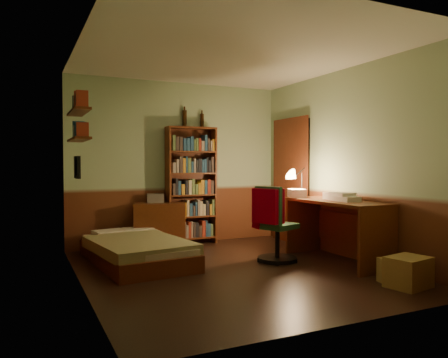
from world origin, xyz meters
name	(u,v)px	position (x,y,z in m)	size (l,w,h in m)	color
floor	(233,271)	(0.00, 0.00, -0.01)	(3.50, 4.00, 0.02)	black
ceiling	(233,53)	(0.00, 0.00, 2.61)	(3.50, 4.00, 0.02)	silver
wall_back	(178,163)	(0.00, 2.01, 1.30)	(3.50, 0.02, 2.60)	#9EBA8F
wall_left	(80,163)	(-1.76, 0.00, 1.30)	(0.02, 4.00, 2.60)	#9EBA8F
wall_right	(347,163)	(1.76, 0.00, 1.30)	(0.02, 4.00, 2.60)	#9EBA8F
wall_front	(346,163)	(0.00, -2.01, 1.30)	(3.50, 0.02, 2.60)	#9EBA8F
doorway	(292,182)	(1.72, 1.30, 1.00)	(0.06, 0.90, 2.00)	black
door_trim	(290,182)	(1.69, 1.30, 1.00)	(0.02, 0.98, 2.08)	#4B1F0F
bed	(136,241)	(-0.96, 0.90, 0.28)	(1.00, 1.87, 0.56)	#647846
dresser	(160,225)	(-0.38, 1.77, 0.34)	(0.78, 0.39, 0.69)	#52240F
mini_stereo	(155,198)	(-0.41, 1.89, 0.76)	(0.25, 0.19, 0.14)	#B2B2B7
bookshelf	(191,186)	(0.17, 1.85, 0.94)	(0.81, 0.25, 1.88)	#52240F
bottle_left	(185,119)	(0.10, 1.96, 2.02)	(0.07, 0.07, 0.27)	black
bottle_right	(202,121)	(0.40, 1.96, 1.99)	(0.06, 0.06, 0.23)	black
desk	(336,231)	(1.44, -0.17, 0.41)	(0.63, 1.52, 0.81)	#52240F
paper_stack	(297,193)	(1.26, 0.49, 0.87)	(0.21, 0.29, 0.12)	silver
desk_lamp	(302,176)	(1.42, 0.59, 1.10)	(0.18, 0.18, 0.59)	black
office_chair	(277,220)	(0.75, 0.19, 0.55)	(0.55, 0.49, 1.10)	#234C29
red_jacket	(290,161)	(0.78, -0.06, 1.33)	(0.21, 0.38, 0.45)	#980017
wall_shelf_lower	(79,139)	(-1.64, 1.10, 1.60)	(0.20, 0.90, 0.03)	#52240F
wall_shelf_upper	(78,112)	(-1.64, 1.10, 1.95)	(0.20, 0.90, 0.03)	#52240F
framed_picture	(77,167)	(-1.72, 0.60, 1.25)	(0.04, 0.32, 0.26)	black
cardboard_box_a	(408,272)	(1.34, -1.44, 0.16)	(0.43, 0.34, 0.32)	olive
cardboard_box_b	(400,272)	(1.36, -1.30, 0.13)	(0.37, 0.31, 0.26)	olive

